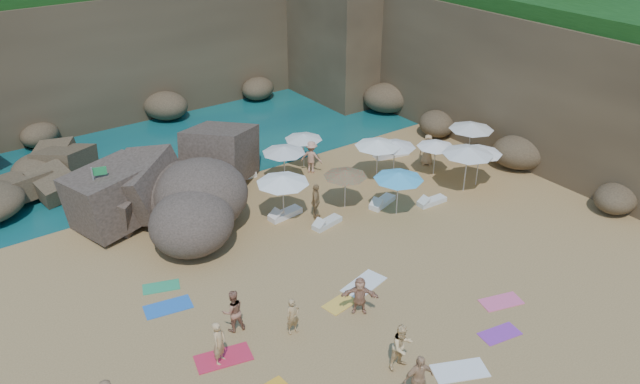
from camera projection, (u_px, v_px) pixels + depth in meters
ground at (323, 275)px, 25.99m from camera, size 120.00×120.00×0.00m
seawater at (92, 87)px, 47.49m from camera, size 120.00×120.00×0.00m
cliff_back at (134, 45)px, 43.06m from camera, size 44.00×8.00×8.00m
cliff_right at (491, 61)px, 39.65m from camera, size 8.00×30.00×8.00m
cliff_corner at (350, 29)px, 47.21m from camera, size 10.00×12.00×8.00m
rock_outcrop at (204, 215)px, 30.40m from camera, size 9.03×7.49×3.19m
flag_pole at (98, 192)px, 27.89m from camera, size 0.66×0.19×3.41m
parasol_0 at (303, 136)px, 34.37m from camera, size 2.11×2.11×1.99m
parasol_1 at (395, 144)px, 33.14m from camera, size 2.26×2.26×2.13m
parasol_2 at (436, 144)px, 33.50m from camera, size 2.08×2.08×1.97m
parasol_3 at (472, 126)px, 34.79m from camera, size 2.51×2.51×2.37m
parasol_4 at (480, 150)px, 32.28m from camera, size 2.33×2.33×2.20m
parasol_5 at (284, 149)px, 32.41m from camera, size 2.30×2.30×2.18m
parasol_6 at (345, 173)px, 30.20m from camera, size 2.17×2.17×2.05m
parasol_7 at (468, 151)px, 31.57m from camera, size 2.64×2.64×2.50m
parasol_8 at (378, 143)px, 32.80m from camera, size 2.47×2.47×2.34m
parasol_9 at (283, 179)px, 28.95m from camera, size 2.52×2.52×2.39m
parasol_10 at (399, 176)px, 29.51m from camera, size 2.41×2.41×2.27m
lounger_0 at (240, 177)px, 33.74m from camera, size 1.79×0.63×0.28m
lounger_1 at (285, 214)px, 30.20m from camera, size 1.79×0.77×0.27m
lounger_2 at (382, 202)px, 31.25m from camera, size 1.76×1.04×0.26m
lounger_3 at (327, 223)px, 29.47m from camera, size 1.65×0.81×0.25m
lounger_4 at (391, 153)px, 36.40m from camera, size 2.16×1.09×0.32m
lounger_5 at (432, 201)px, 31.35m from camera, size 1.60×0.61×0.25m
towel_4 at (342, 302)px, 24.35m from camera, size 1.67×1.03×0.03m
towel_5 at (364, 284)px, 25.37m from camera, size 2.13×1.42×0.03m
towel_6 at (500, 334)px, 22.73m from camera, size 1.63×1.01×0.03m
towel_7 at (223, 358)px, 21.62m from camera, size 2.10×1.38×0.03m
towel_8 at (168, 307)px, 24.09m from camera, size 1.93×1.20×0.03m
towel_9 at (501, 302)px, 24.38m from camera, size 1.80×1.25×0.03m
towel_11 at (161, 287)px, 25.23m from camera, size 1.62×1.17×0.03m
towel_13 at (460, 371)px, 21.07m from camera, size 2.08×1.61×0.03m
person_stand_0 at (219, 343)px, 21.08m from camera, size 0.73×0.69×1.68m
person_stand_1 at (233, 311)px, 22.57m from camera, size 0.93×0.78×1.70m
person_stand_2 at (311, 157)px, 34.15m from camera, size 1.11×1.24×1.83m
person_stand_3 at (316, 202)px, 29.71m from camera, size 0.99×1.12×1.81m
person_stand_4 at (427, 150)px, 35.08m from camera, size 0.98×0.92×1.79m
person_stand_5 at (111, 217)px, 28.53m from camera, size 1.58×0.57×1.67m
person_lie_3 at (359, 308)px, 23.75m from camera, size 2.07×2.08×0.41m
person_lie_4 at (293, 329)px, 22.73m from camera, size 0.60×1.47×0.34m
person_lie_5 at (401, 360)px, 21.10m from camera, size 0.93×1.78×0.66m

